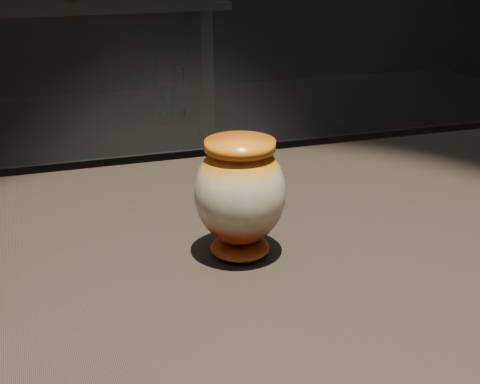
# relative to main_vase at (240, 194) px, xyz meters

# --- Properties ---
(main_vase) EXTENTS (0.16, 0.16, 0.16)m
(main_vase) POSITION_rel_main_vase_xyz_m (0.00, 0.00, 0.00)
(main_vase) COLOR maroon
(main_vase) RESTS_ON display_plinth
(back_shelf) EXTENTS (2.00, 0.60, 0.90)m
(back_shelf) POSITION_rel_main_vase_xyz_m (0.03, 3.63, -0.35)
(back_shelf) COLOR black
(back_shelf) RESTS_ON ground
(visitor) EXTENTS (0.71, 0.63, 1.64)m
(visitor) POSITION_rel_main_vase_xyz_m (0.80, 3.96, -0.17)
(visitor) COLOR black
(visitor) RESTS_ON ground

